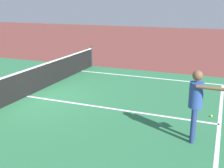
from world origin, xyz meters
TOP-DOWN VIEW (x-y plane):
  - ground_plane at (0.00, 0.00)m, footprint 60.00×60.00m
  - court_surface_inbounds at (0.00, 0.00)m, footprint 10.62×24.40m
  - line_sideline_right at (4.11, -5.95)m, footprint 0.10×11.89m
  - line_service_near at (0.00, -6.40)m, footprint 8.22×0.10m
  - line_center_service at (0.00, -3.20)m, footprint 0.10×6.40m
  - net at (0.00, 0.00)m, footprint 10.59×0.09m
  - player_near at (-1.24, -5.85)m, footprint 0.53×1.23m
  - tennis_ball_mid_court at (0.47, -6.16)m, footprint 0.07×0.07m

SIDE VIEW (x-z plane):
  - ground_plane at x=0.00m, z-range 0.00..0.00m
  - court_surface_inbounds at x=0.00m, z-range 0.00..0.00m
  - line_sideline_right at x=4.11m, z-range 0.00..0.01m
  - line_service_near at x=0.00m, z-range 0.00..0.01m
  - line_center_service at x=0.00m, z-range 0.00..0.01m
  - tennis_ball_mid_court at x=0.47m, z-range 0.00..0.07m
  - net at x=0.00m, z-range -0.04..1.03m
  - player_near at x=-1.24m, z-range 0.22..1.95m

